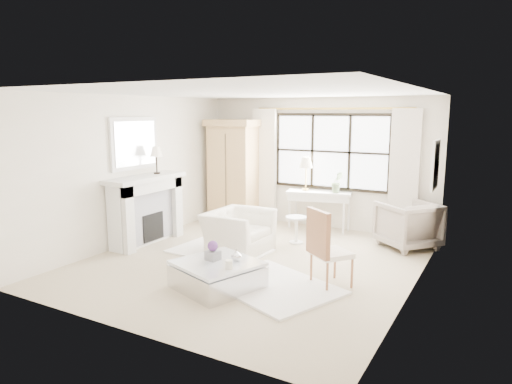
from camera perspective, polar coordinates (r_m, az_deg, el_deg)
floor at (r=7.51m, az=-0.48°, el=-8.70°), size 5.50×5.50×0.00m
ceiling at (r=7.11m, az=-0.51°, el=12.36°), size 5.50×5.50×0.00m
wall_back at (r=9.65m, az=7.65°, el=3.63°), size 5.00×0.00×5.00m
wall_front at (r=5.03m, az=-16.26°, el=-2.55°), size 5.00×0.00×5.00m
wall_left at (r=8.69m, az=-14.97°, el=2.68°), size 0.00×5.50×5.50m
wall_right at (r=6.34m, az=19.51°, el=-0.17°), size 0.00×5.50×5.50m
window_pane at (r=9.50m, az=9.33°, el=5.00°), size 2.40×0.02×1.50m
window_frame at (r=9.49m, az=9.31°, el=5.00°), size 2.50×0.04×1.50m
curtain_rod at (r=9.41m, az=9.36°, el=10.26°), size 3.30×0.04×0.04m
curtain_left at (r=10.08m, az=1.07°, el=3.32°), size 0.55×0.10×2.47m
curtain_right at (r=9.06m, az=18.03°, el=2.08°), size 0.55×0.10×2.47m
fireplace at (r=8.65m, az=-13.68°, el=-2.02°), size 0.58×1.66×1.26m
mirror_frame at (r=8.63m, az=-14.97°, el=5.90°), size 0.05×1.15×0.95m
mirror_glass at (r=8.60m, az=-14.83°, el=5.89°), size 0.02×1.00×0.80m
art_frame at (r=7.99m, az=21.51°, el=3.15°), size 0.04×0.62×0.82m
art_canvas at (r=7.99m, az=21.37°, el=3.16°), size 0.01×0.52×0.72m
mantel_lamp at (r=8.70m, az=-12.37°, el=4.81°), size 0.22×0.22×0.51m
armoire at (r=10.12m, az=-2.88°, el=2.80°), size 1.12×0.70×2.24m
console_table at (r=9.51m, az=7.84°, el=-2.28°), size 1.37×0.75×0.80m
console_lamp at (r=9.45m, az=6.28°, el=3.56°), size 0.28×0.28×0.69m
orchid_plant at (r=9.27m, az=10.11°, el=1.23°), size 0.31×0.29×0.44m
side_table at (r=8.47m, az=5.06°, el=-4.24°), size 0.40×0.40×0.51m
rug_left at (r=8.04m, az=-4.54°, el=-7.34°), size 1.68×1.23×0.03m
rug_right at (r=6.49m, az=2.07°, el=-11.63°), size 2.11×1.86×0.03m
club_armchair at (r=7.94m, az=-2.24°, el=-4.97°), size 0.99×1.12×0.71m
wingback_chair at (r=8.59m, az=18.45°, el=-3.90°), size 1.28×1.27×0.84m
french_chair at (r=6.52m, az=9.21°, el=-8.88°), size 0.68×0.68×1.08m
coffee_table at (r=6.41m, az=-4.84°, el=-10.33°), size 1.27×1.27×0.38m
planter_box at (r=6.40m, az=-5.41°, el=-7.90°), size 0.19×0.19×0.13m
planter_flowers at (r=6.36m, az=-5.43°, el=-6.72°), size 0.15×0.15×0.15m
pillar_candle at (r=6.03m, az=-3.39°, el=-9.05°), size 0.10×0.10×0.12m
coffee_vase at (r=6.34m, az=-2.48°, el=-7.90°), size 0.18×0.18×0.16m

